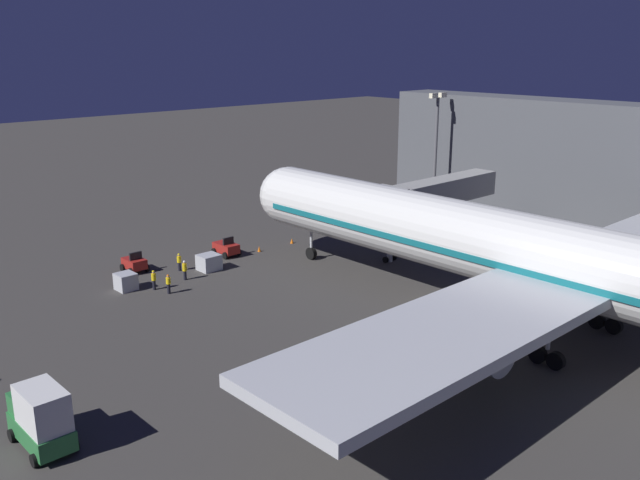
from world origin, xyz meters
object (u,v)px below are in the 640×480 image
Objects in this scene: apron_floodlight_mast at (436,141)px; traffic_cone_nose_starboard at (259,249)px; cargo_truck_aft at (41,416)px; ground_crew_near_nose_gear at (185,269)px; baggage_container_mid_row at (126,282)px; ground_crew_by_tug at (154,279)px; baggage_tug_spare at (226,248)px; airliner_at_gate at (589,271)px; jet_bridge at (424,195)px; ground_crew_by_belt_loader at (168,283)px; ground_crew_walking_aft at (179,261)px; baggage_container_near_belt at (209,262)px; baggage_tug_lead at (134,263)px; traffic_cone_nose_port at (292,241)px.

apron_floodlight_mast is 28.96m from traffic_cone_nose_starboard.
ground_crew_near_nose_gear is (-19.79, -17.75, -0.79)m from cargo_truck_aft.
ground_crew_by_tug reaches higher than baggage_container_mid_row.
cargo_truck_aft is 34.26m from baggage_tug_spare.
jet_bridge is (-10.06, -22.26, 0.11)m from airliner_at_gate.
ground_crew_by_belt_loader is (40.86, 3.89, -7.76)m from apron_floodlight_mast.
baggage_tug_spare is at bearing -153.21° from ground_crew_near_nose_gear.
traffic_cone_nose_starboard is at bearing -176.02° from baggage_container_mid_row.
cargo_truck_aft reaches higher than traffic_cone_nose_starboard.
ground_crew_near_nose_gear reaches higher than ground_crew_walking_aft.
ground_crew_by_tug reaches higher than ground_crew_by_belt_loader.
ground_crew_by_belt_loader is 0.98× the size of ground_crew_by_tug.
baggage_tug_spare reaches higher than baggage_container_near_belt.
cargo_truck_aft is (57.73, 19.53, -6.91)m from apron_floodlight_mast.
baggage_tug_spare is 11.44m from ground_crew_by_belt_loader.
apron_floodlight_mast reaches higher than baggage_tug_spare.
ground_crew_by_tug is (0.42, -1.71, 0.02)m from ground_crew_by_belt_loader.
apron_floodlight_mast is 7.76× the size of baggage_container_near_belt.
apron_floodlight_mast is 8.54× the size of ground_crew_by_belt_loader.
baggage_tug_spare is 1.45× the size of baggage_container_near_belt.
baggage_tug_lead is at bearing -101.74° from ground_crew_by_tug.
ground_crew_by_belt_loader is at bearing 50.00° from ground_crew_walking_aft.
baggage_container_mid_row is 0.94× the size of ground_crew_by_tug.
ground_crew_walking_aft is at bearing -167.76° from baggage_container_mid_row.
baggage_tug_lead is at bearing -39.00° from baggage_container_near_belt.
jet_bridge reaches higher than baggage_container_mid_row.
baggage_tug_spare is at bearing -9.12° from traffic_cone_nose_port.
baggage_container_mid_row is 4.02m from ground_crew_by_belt_loader.
ground_crew_walking_aft is at bearing -38.42° from baggage_container_near_belt.
apron_floodlight_mast is 6.29× the size of baggage_tug_lead.
cargo_truck_aft reaches higher than traffic_cone_nose_port.
traffic_cone_nose_starboard is (-10.24, -2.32, -0.73)m from ground_crew_near_nose_gear.
baggage_container_mid_row is 6.27m from ground_crew_walking_aft.
ground_crew_near_nose_gear is at bearing -173.19° from ground_crew_by_tug.
jet_bridge reaches higher than traffic_cone_nose_port.
baggage_tug_lead is at bearing -127.49° from cargo_truck_aft.
ground_crew_by_belt_loader is 3.12× the size of traffic_cone_nose_starboard.
apron_floodlight_mast is (-15.44, -10.72, 2.85)m from jet_bridge.
traffic_cone_nose_port is at bearing -93.76° from airliner_at_gate.
ground_crew_near_nose_gear is 14.84m from traffic_cone_nose_port.
airliner_at_gate is at bearing 117.83° from ground_crew_by_belt_loader.
ground_crew_near_nose_gear is 3.36m from ground_crew_by_tug.
baggage_container_near_belt is 1.04× the size of ground_crew_near_nose_gear.
traffic_cone_nose_port is (-13.62, 0.26, -0.65)m from ground_crew_walking_aft.
jet_bridge is 26.78m from ground_crew_by_belt_loader.
ground_crew_by_belt_loader is 18.12m from traffic_cone_nose_port.
ground_crew_by_tug is 3.19× the size of traffic_cone_nose_starboard.
jet_bridge is 33.23× the size of traffic_cone_nose_starboard.
baggage_tug_lead is 5.65m from ground_crew_near_nose_gear.
cargo_truck_aft is 26.59m from ground_crew_near_nose_gear.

